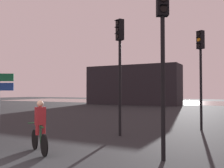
# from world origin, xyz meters

# --- Properties ---
(water_strip) EXTENTS (80.00, 16.00, 0.01)m
(water_strip) POSITION_xyz_m (0.00, 39.60, 0.00)
(water_strip) COLOR gray
(water_strip) RESTS_ON ground
(distant_building) EXTENTS (13.49, 4.00, 5.61)m
(distant_building) POSITION_xyz_m (-8.69, 29.60, 2.81)
(distant_building) COLOR black
(distant_building) RESTS_ON ground
(traffic_light_near_right) EXTENTS (0.40, 0.42, 4.90)m
(traffic_light_near_right) POSITION_xyz_m (3.25, 2.73, 3.38)
(traffic_light_near_right) COLOR black
(traffic_light_near_right) RESTS_ON ground
(traffic_light_far_right) EXTENTS (0.40, 0.42, 4.91)m
(traffic_light_far_right) POSITION_xyz_m (3.43, 8.91, 3.38)
(traffic_light_far_right) COLOR black
(traffic_light_far_right) RESTS_ON ground
(traffic_light_center) EXTENTS (0.40, 0.42, 5.01)m
(traffic_light_center) POSITION_xyz_m (0.54, 5.65, 3.45)
(traffic_light_center) COLOR black
(traffic_light_center) RESTS_ON ground
(cyclist) EXTENTS (1.48, 0.92, 1.62)m
(cyclist) POSITION_xyz_m (-0.35, 1.80, 0.82)
(cyclist) COLOR black
(cyclist) RESTS_ON ground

